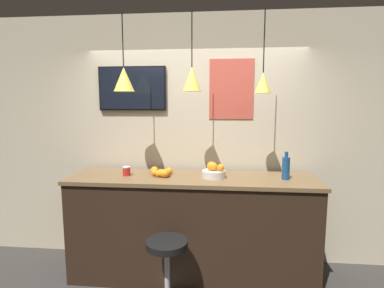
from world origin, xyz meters
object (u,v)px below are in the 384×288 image
object	(u,v)px
bar_stool	(167,260)
fruit_bowl	(214,171)
juice_bottle	(286,168)
spread_jar	(127,171)
mounted_tv	(132,89)

from	to	relation	value
bar_stool	fruit_bowl	world-z (taller)	fruit_bowl
juice_bottle	spread_jar	xyz separation A→B (m)	(-1.67, 0.00, -0.07)
bar_stool	spread_jar	world-z (taller)	spread_jar
juice_bottle	mounted_tv	bearing A→B (deg)	166.59
fruit_bowl	mounted_tv	bearing A→B (deg)	157.49
fruit_bowl	juice_bottle	distance (m)	0.74
mounted_tv	spread_jar	bearing A→B (deg)	-84.91
fruit_bowl	spread_jar	bearing A→B (deg)	-179.73
fruit_bowl	mounted_tv	world-z (taller)	mounted_tv
bar_stool	fruit_bowl	distance (m)	0.98
juice_bottle	bar_stool	bearing A→B (deg)	-154.52
bar_stool	juice_bottle	xyz separation A→B (m)	(1.14, 0.54, 0.77)
juice_bottle	spread_jar	bearing A→B (deg)	180.00
fruit_bowl	juice_bottle	size ratio (longest dim) A/B	0.86
spread_jar	mounted_tv	size ratio (longest dim) A/B	0.12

